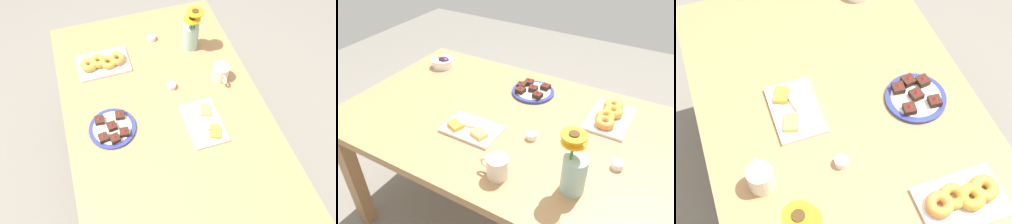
% 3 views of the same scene
% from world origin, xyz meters
% --- Properties ---
extents(ground_plane, '(6.00, 6.00, 0.00)m').
position_xyz_m(ground_plane, '(0.00, 0.00, 0.00)').
color(ground_plane, slate).
extents(dining_table, '(1.60, 1.00, 0.74)m').
position_xyz_m(dining_table, '(0.00, 0.00, 0.65)').
color(dining_table, '#A87A4C').
rests_on(dining_table, ground_plane).
extents(coffee_mug, '(0.12, 0.09, 0.09)m').
position_xyz_m(coffee_mug, '(-0.16, 0.34, 0.79)').
color(coffee_mug, silver).
rests_on(coffee_mug, dining_table).
extents(grape_bowl, '(0.13, 0.13, 0.07)m').
position_xyz_m(grape_bowl, '(0.61, -0.29, 0.77)').
color(grape_bowl, white).
rests_on(grape_bowl, dining_table).
extents(cheese_platter, '(0.26, 0.17, 0.03)m').
position_xyz_m(cheese_platter, '(0.09, 0.16, 0.75)').
color(cheese_platter, white).
rests_on(cheese_platter, dining_table).
extents(croissant_platter, '(0.19, 0.28, 0.05)m').
position_xyz_m(croissant_platter, '(-0.43, -0.24, 0.76)').
color(croissant_platter, white).
rests_on(croissant_platter, dining_table).
extents(jam_cup_honey, '(0.05, 0.05, 0.03)m').
position_xyz_m(jam_cup_honey, '(-0.17, 0.07, 0.76)').
color(jam_cup_honey, white).
rests_on(jam_cup_honey, dining_table).
extents(jam_cup_berry, '(0.05, 0.05, 0.03)m').
position_xyz_m(jam_cup_berry, '(-0.55, 0.07, 0.76)').
color(jam_cup_berry, white).
rests_on(jam_cup_berry, dining_table).
extents(dessert_plate, '(0.23, 0.23, 0.05)m').
position_xyz_m(dessert_plate, '(-0.01, -0.28, 0.75)').
color(dessert_plate, navy).
rests_on(dessert_plate, dining_table).
extents(flower_vase, '(0.11, 0.11, 0.26)m').
position_xyz_m(flower_vase, '(-0.43, 0.26, 0.83)').
color(flower_vase, '#99C1B7').
rests_on(flower_vase, dining_table).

